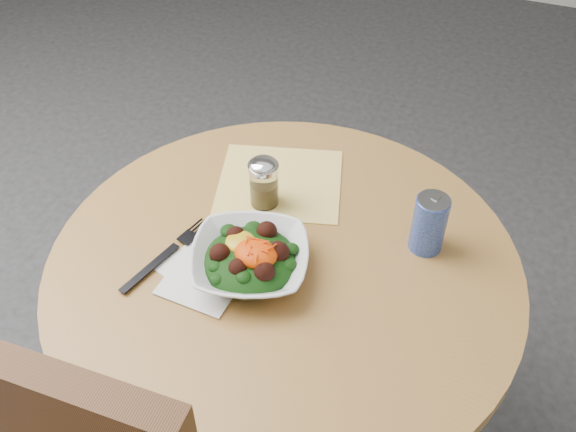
% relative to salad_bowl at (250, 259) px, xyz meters
% --- Properties ---
extents(table, '(0.90, 0.90, 0.75)m').
position_rel_salad_bowl_xyz_m(table, '(0.05, 0.04, -0.23)').
color(table, black).
rests_on(table, ground).
extents(cloth_napkin, '(0.31, 0.30, 0.00)m').
position_rel_salad_bowl_xyz_m(cloth_napkin, '(-0.04, 0.25, -0.03)').
color(cloth_napkin, yellow).
rests_on(cloth_napkin, table).
extents(paper_napkins, '(0.18, 0.19, 0.00)m').
position_rel_salad_bowl_xyz_m(paper_napkins, '(-0.08, -0.04, -0.03)').
color(paper_napkins, silver).
rests_on(paper_napkins, table).
extents(salad_bowl, '(0.27, 0.27, 0.08)m').
position_rel_salad_bowl_xyz_m(salad_bowl, '(0.00, 0.00, 0.00)').
color(salad_bowl, silver).
rests_on(salad_bowl, table).
extents(fork, '(0.08, 0.22, 0.00)m').
position_rel_salad_bowl_xyz_m(fork, '(-0.16, -0.02, -0.02)').
color(fork, black).
rests_on(fork, table).
extents(spice_shaker, '(0.06, 0.06, 0.11)m').
position_rel_salad_bowl_xyz_m(spice_shaker, '(-0.05, 0.18, 0.03)').
color(spice_shaker, silver).
rests_on(spice_shaker, table).
extents(beverage_can, '(0.06, 0.06, 0.12)m').
position_rel_salad_bowl_xyz_m(beverage_can, '(0.29, 0.18, 0.03)').
color(beverage_can, '#0D1C93').
rests_on(beverage_can, table).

